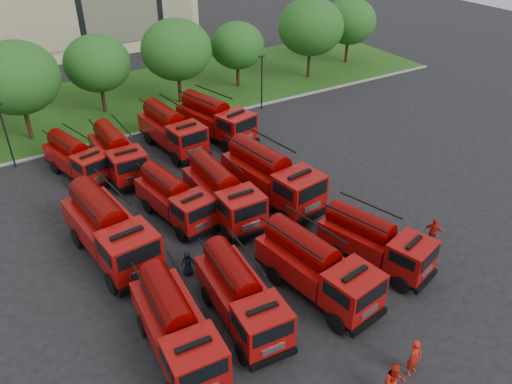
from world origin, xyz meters
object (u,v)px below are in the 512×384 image
fire_truck_2 (316,267)px  fire_truck_0 (176,326)px  fire_truck_3 (375,241)px  firefighter_4 (189,274)px  fire_truck_11 (215,119)px  firefighter_3 (335,251)px  fire_truck_5 (174,198)px  firefighter_5 (306,216)px  fire_truck_1 (241,295)px  firefighter_2 (431,244)px  fire_truck_9 (117,153)px  fire_truck_4 (109,229)px  fire_truck_6 (223,192)px  fire_truck_10 (172,130)px  fire_truck_8 (77,158)px  firefighter_0 (411,372)px  fire_truck_7 (271,176)px

fire_truck_2 → fire_truck_0: bearing=170.5°
fire_truck_3 → firefighter_4: bearing=137.9°
fire_truck_0 → fire_truck_11: 22.48m
firefighter_3 → firefighter_4: bearing=-48.2°
fire_truck_5 → firefighter_5: bearing=-39.2°
fire_truck_5 → firefighter_3: bearing=-59.7°
fire_truck_1 → fire_truck_2: 4.27m
fire_truck_11 → firefighter_2: 20.12m
fire_truck_5 → firefighter_4: size_ratio=4.41×
fire_truck_9 → firefighter_3: size_ratio=4.28×
fire_truck_4 → fire_truck_9: fire_truck_4 is taller
fire_truck_6 → firefighter_2: size_ratio=4.05×
fire_truck_0 → fire_truck_4: 8.38m
fire_truck_10 → fire_truck_8: bearing=177.9°
fire_truck_0 → firefighter_0: (8.29, -6.45, -1.58)m
fire_truck_7 → fire_truck_9: bearing=122.5°
fire_truck_1 → fire_truck_9: size_ratio=0.98×
fire_truck_2 → fire_truck_5: 10.72m
fire_truck_0 → fire_truck_3: bearing=4.0°
firefighter_5 → fire_truck_5: bearing=-6.4°
fire_truck_2 → firefighter_3: size_ratio=4.58×
fire_truck_4 → fire_truck_9: (3.42, 9.21, -0.23)m
fire_truck_11 → firefighter_3: 17.26m
fire_truck_3 → fire_truck_9: size_ratio=0.98×
fire_truck_3 → firefighter_3: bearing=105.1°
fire_truck_0 → firefighter_5: bearing=30.1°
fire_truck_3 → firefighter_2: fire_truck_3 is taller
fire_truck_3 → firefighter_2: bearing=-24.0°
fire_truck_6 → firefighter_3: 7.95m
fire_truck_0 → fire_truck_7: (10.61, 8.67, 0.25)m
firefighter_4 → fire_truck_6: bearing=-109.5°
fire_truck_0 → fire_truck_9: size_ratio=1.00×
fire_truck_3 → fire_truck_2: bearing=166.6°
fire_truck_2 → fire_truck_6: size_ratio=1.03×
firefighter_2 → firefighter_4: 14.43m
fire_truck_3 → fire_truck_10: fire_truck_10 is taller
fire_truck_4 → firefighter_3: fire_truck_4 is taller
fire_truck_10 → firefighter_3: (2.83, -17.18, -1.68)m
fire_truck_1 → fire_truck_10: (4.49, 18.91, 0.14)m
fire_truck_3 → fire_truck_5: (-7.72, 9.91, -0.01)m
fire_truck_0 → firefighter_5: 12.98m
fire_truck_1 → firefighter_5: 9.88m
firefighter_5 → fire_truck_2: bearing=81.0°
firefighter_2 → fire_truck_10: bearing=-7.2°
fire_truck_10 → firefighter_3: size_ratio=4.62×
fire_truck_1 → fire_truck_2: size_ratio=0.92×
fire_truck_4 → firefighter_2: bearing=-34.5°
fire_truck_6 → fire_truck_10: 10.43m
firefighter_0 → fire_truck_8: bearing=97.8°
fire_truck_8 → firefighter_4: fire_truck_8 is taller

